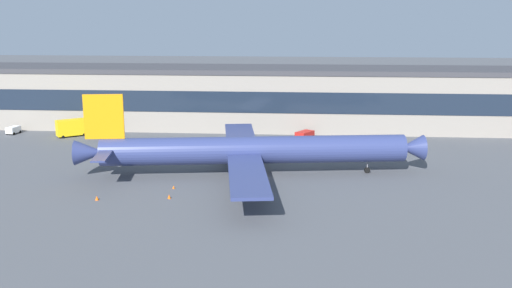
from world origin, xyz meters
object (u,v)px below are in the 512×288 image
object	(u,v)px
crew_van	(107,133)
baggage_tug	(13,130)
traffic_cone_0	(174,187)
traffic_cone_1	(169,196)
pushback_tractor	(304,134)
traffic_cone_2	(97,198)
catering_truck	(72,127)
airliner	(249,150)

from	to	relation	value
crew_van	baggage_tug	bearing A→B (deg)	170.67
traffic_cone_0	traffic_cone_1	distance (m)	5.54
pushback_tractor	baggage_tug	size ratio (longest dim) A/B	1.40
crew_van	traffic_cone_2	xyz separation A→B (m)	(13.51, -45.71, -1.10)
crew_van	catering_truck	xyz separation A→B (m)	(-9.30, 2.60, 0.83)
traffic_cone_1	airliner	bearing A→B (deg)	52.18
airliner	traffic_cone_1	distance (m)	19.58
baggage_tug	traffic_cone_2	xyz separation A→B (m)	(38.57, -49.83, -0.72)
baggage_tug	traffic_cone_2	size ratio (longest dim) A/B	5.35
airliner	pushback_tractor	bearing A→B (deg)	72.75
crew_van	pushback_tractor	world-z (taller)	crew_van
traffic_cone_1	traffic_cone_2	world-z (taller)	traffic_cone_2
baggage_tug	traffic_cone_0	bearing A→B (deg)	-40.71
traffic_cone_0	traffic_cone_2	xyz separation A→B (m)	(-10.94, -7.22, 0.09)
pushback_tractor	traffic_cone_2	world-z (taller)	pushback_tractor
baggage_tug	traffic_cone_1	size ratio (longest dim) A/B	5.65
traffic_cone_2	pushback_tractor	bearing A→B (deg)	56.21
airliner	baggage_tug	size ratio (longest dim) A/B	16.53
traffic_cone_0	traffic_cone_1	xyz separation A→B (m)	(0.47, -5.52, 0.07)
pushback_tractor	traffic_cone_0	xyz separation A→B (m)	(-22.47, -42.70, -0.77)
pushback_tractor	traffic_cone_0	bearing A→B (deg)	-117.75
airliner	traffic_cone_0	size ratio (longest dim) A/B	116.42
airliner	traffic_cone_1	world-z (taller)	airliner
airliner	baggage_tug	distance (m)	70.08
baggage_tug	traffic_cone_2	bearing A→B (deg)	-52.26
traffic_cone_2	crew_van	bearing A→B (deg)	106.47
crew_van	traffic_cone_1	bearing A→B (deg)	-60.46
crew_van	traffic_cone_0	distance (m)	45.61
catering_truck	traffic_cone_2	world-z (taller)	catering_truck
airliner	catering_truck	size ratio (longest dim) A/B	8.75
airliner	traffic_cone_0	world-z (taller)	airliner
pushback_tractor	traffic_cone_0	size ratio (longest dim) A/B	9.87
airliner	pushback_tractor	xyz separation A→B (m)	(10.29, 33.15, -3.68)
traffic_cone_1	traffic_cone_2	bearing A→B (deg)	-171.49
baggage_tug	traffic_cone_1	distance (m)	69.39
catering_truck	pushback_tractor	size ratio (longest dim) A/B	1.35
traffic_cone_0	traffic_cone_2	size ratio (longest dim) A/B	0.76
crew_van	pushback_tractor	size ratio (longest dim) A/B	1.02
catering_truck	pushback_tractor	xyz separation A→B (m)	(56.22, 1.61, -1.24)
pushback_tractor	traffic_cone_1	size ratio (longest dim) A/B	7.92
airliner	pushback_tractor	world-z (taller)	airliner
pushback_tractor	traffic_cone_1	world-z (taller)	pushback_tractor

